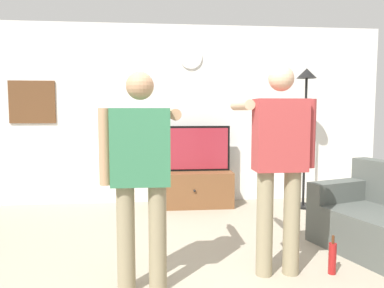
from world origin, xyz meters
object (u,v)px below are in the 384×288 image
Objects in this scene: television at (192,149)px; floor_lamp at (306,109)px; tv_stand at (193,189)px; wall_clock at (191,58)px; person_standing_nearer_lamp at (141,168)px; person_standing_nearer_couch at (279,157)px; framed_picture at (32,102)px; beverage_bottle at (332,258)px.

television is 1.73m from floor_lamp.
tv_stand is 2.01m from floor_lamp.
wall_clock is (-0.00, 0.24, 1.36)m from television.
person_standing_nearer_couch is (1.15, 0.17, 0.05)m from person_standing_nearer_lamp.
framed_picture is 0.39× the size of person_standing_nearer_lamp.
television is 2.45m from framed_picture.
person_standing_nearer_couch is at bearing 173.50° from beverage_bottle.
television is 3.27× the size of beverage_bottle.
tv_stand is at bearing 102.08° from person_standing_nearer_couch.
person_standing_nearer_couch is at bearing -42.78° from framed_picture.
person_standing_nearer_couch is (0.50, -2.62, -1.19)m from wall_clock.
television is 0.65× the size of person_standing_nearer_lamp.
floor_lamp is 2.42m from person_standing_nearer_couch.
beverage_bottle is (3.31, -2.68, -1.39)m from framed_picture.
beverage_bottle is at bearing 4.17° from person_standing_nearer_lamp.
person_standing_nearer_couch is at bearing -77.92° from tv_stand.
framed_picture is at bearing 172.81° from tv_stand.
person_standing_nearer_lamp is (1.69, -2.80, -0.57)m from framed_picture.
framed_picture is at bearing 173.93° from television.
floor_lamp is at bearing -9.60° from television.
beverage_bottle is (0.97, -2.67, -2.07)m from wall_clock.
person_standing_nearer_couch is 5.22× the size of beverage_bottle.
person_standing_nearer_lamp is at bearing -104.30° from television.
person_standing_nearer_lamp is at bearing -103.10° from wall_clock.
floor_lamp is at bearing 73.63° from beverage_bottle.
person_standing_nearer_lamp is (-0.65, -2.55, 0.12)m from television.
tv_stand is 2.68m from person_standing_nearer_lamp.
framed_picture is at bearing 121.11° from person_standing_nearer_lamp.
wall_clock reaches higher than floor_lamp.
television is 1.68× the size of framed_picture.
beverage_bottle is (1.62, 0.12, -0.83)m from person_standing_nearer_lamp.
tv_stand is 1.04× the size of television.
person_standing_nearer_couch reaches higher than beverage_bottle.
wall_clock is 0.19× the size of person_standing_nearer_couch.
floor_lamp is at bearing -7.99° from tv_stand.
tv_stand is 2.68m from framed_picture.
floor_lamp reaches higher than tv_stand.
television is at bearing 75.70° from person_standing_nearer_lamp.
television is at bearing -6.07° from framed_picture.
tv_stand is 1.97m from wall_clock.
television is 0.55× the size of floor_lamp.
wall_clock reaches higher than beverage_bottle.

